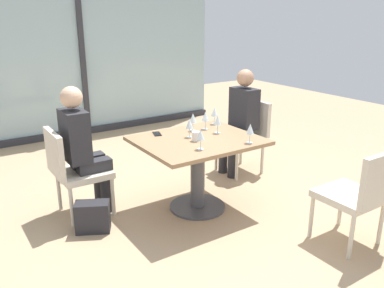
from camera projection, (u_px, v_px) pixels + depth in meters
ground_plane at (197, 207)px, 4.07m from camera, size 12.00×12.00×0.00m
window_wall_backdrop at (82, 58)px, 6.22m from camera, size 4.64×0.10×2.70m
dining_table_main at (198, 157)px, 3.90m from camera, size 1.13×0.94×0.73m
chair_far_left at (73, 168)px, 3.76m from camera, size 0.50×0.46×0.87m
chair_far_right at (246, 132)px, 4.89m from camera, size 0.50×0.46×0.87m
chair_front_right at (360, 192)px, 3.25m from camera, size 0.46×0.50×0.87m
person_far_left at (82, 145)px, 3.76m from camera, size 0.39×0.34×1.26m
person_far_right at (240, 117)px, 4.77m from camera, size 0.39×0.34×1.26m
wine_glass_0 at (201, 135)px, 3.51m from camera, size 0.07×0.07×0.18m
wine_glass_1 at (250, 129)px, 3.68m from camera, size 0.07×0.07×0.18m
wine_glass_2 at (205, 117)px, 4.12m from camera, size 0.07×0.07×0.18m
wine_glass_3 at (218, 120)px, 3.98m from camera, size 0.07×0.07×0.18m
wine_glass_4 at (190, 124)px, 3.85m from camera, size 0.07×0.07×0.18m
wine_glass_5 at (215, 112)px, 4.31m from camera, size 0.07×0.07×0.18m
wine_glass_6 at (193, 118)px, 4.06m from camera, size 0.07×0.07×0.18m
coffee_cup at (196, 136)px, 3.77m from camera, size 0.08×0.08×0.09m
cell_phone_on_table at (157, 134)px, 3.99m from camera, size 0.11×0.16×0.01m
handbag_0 at (93, 217)px, 3.59m from camera, size 0.34×0.28×0.28m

